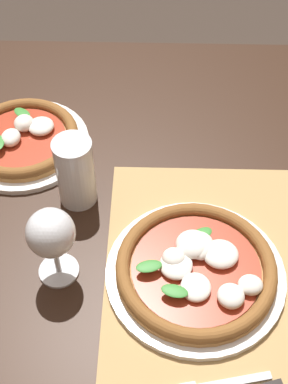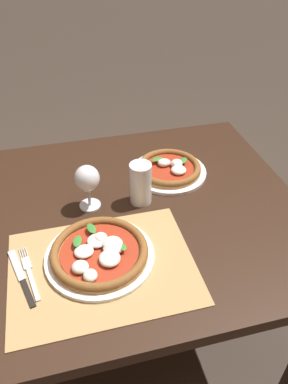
{
  "view_description": "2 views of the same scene",
  "coord_description": "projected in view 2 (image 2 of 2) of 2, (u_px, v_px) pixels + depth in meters",
  "views": [
    {
      "loc": [
        -0.5,
        -0.11,
        1.53
      ],
      "look_at": [
        0.11,
        -0.09,
        0.82
      ],
      "focal_mm": 50.0,
      "sensor_mm": 36.0,
      "label": 1
    },
    {
      "loc": [
        -0.07,
        -0.91,
        1.54
      ],
      "look_at": [
        0.17,
        0.03,
        0.78
      ],
      "focal_mm": 35.0,
      "sensor_mm": 36.0,
      "label": 2
    }
  ],
  "objects": [
    {
      "name": "pizza_near",
      "position": [
        100.0,
        253.0,
        1.04
      ],
      "size": [
        0.31,
        0.31,
        0.05
      ],
      "color": "white",
      "rests_on": "paper_placemat"
    },
    {
      "name": "paper_placemat",
      "position": [
        103.0,
        267.0,
        1.03
      ],
      "size": [
        0.5,
        0.38,
        0.0
      ],
      "primitive_type": "cube",
      "color": "#A88451",
      "rests_on": "dining_table"
    },
    {
      "name": "ground_plane",
      "position": [
        108.0,
        340.0,
        1.65
      ],
      "size": [
        24.0,
        24.0,
        0.0
      ],
      "primitive_type": "plane",
      "color": "#382D26"
    },
    {
      "name": "dining_table",
      "position": [
        97.0,
        237.0,
        1.26
      ],
      "size": [
        1.37,
        0.97,
        0.74
      ],
      "color": "black",
      "rests_on": "ground"
    },
    {
      "name": "fork",
      "position": [
        29.0,
        272.0,
        1.01
      ],
      "size": [
        0.06,
        0.2,
        0.0
      ],
      "color": "#B7B7BC",
      "rests_on": "paper_placemat"
    },
    {
      "name": "pint_glass",
      "position": [
        141.0,
        184.0,
        1.21
      ],
      "size": [
        0.07,
        0.07,
        0.15
      ],
      "color": "silver",
      "rests_on": "dining_table"
    },
    {
      "name": "pizza_far",
      "position": [
        169.0,
        169.0,
        1.37
      ],
      "size": [
        0.27,
        0.27,
        0.05
      ],
      "color": "white",
      "rests_on": "dining_table"
    },
    {
      "name": "wine_glass",
      "position": [
        87.0,
        180.0,
        1.17
      ],
      "size": [
        0.08,
        0.08,
        0.16
      ],
      "color": "silver",
      "rests_on": "dining_table"
    },
    {
      "name": "knife",
      "position": [
        22.0,
        277.0,
        1.0
      ],
      "size": [
        0.07,
        0.21,
        0.01
      ],
      "color": "black",
      "rests_on": "paper_placemat"
    }
  ]
}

